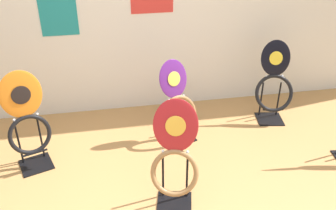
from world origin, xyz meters
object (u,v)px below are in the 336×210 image
toilet_seat_display_jazz_black (274,86)px  toilet_seat_display_crimson_swirl (175,158)px  toilet_seat_display_orange_sun (27,121)px  toilet_seat_display_purple_note (178,105)px

toilet_seat_display_jazz_black → toilet_seat_display_crimson_swirl: toilet_seat_display_crimson_swirl is taller
toilet_seat_display_orange_sun → toilet_seat_display_purple_note: bearing=8.4°
toilet_seat_display_crimson_swirl → toilet_seat_display_orange_sun: bearing=149.2°
toilet_seat_display_jazz_black → toilet_seat_display_crimson_swirl: (-1.31, -1.09, 0.04)m
toilet_seat_display_purple_note → toilet_seat_display_crimson_swirl: toilet_seat_display_crimson_swirl is taller
toilet_seat_display_purple_note → toilet_seat_display_jazz_black: toilet_seat_display_jazz_black is taller
toilet_seat_display_orange_sun → toilet_seat_display_crimson_swirl: toilet_seat_display_orange_sun is taller
toilet_seat_display_purple_note → toilet_seat_display_crimson_swirl: size_ratio=0.92×
toilet_seat_display_jazz_black → toilet_seat_display_crimson_swirl: size_ratio=0.98×
toilet_seat_display_crimson_swirl → toilet_seat_display_purple_note: bearing=76.9°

